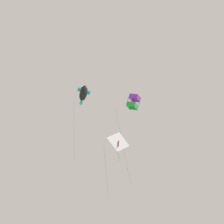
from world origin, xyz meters
The scene contains 3 objects.
kite_box_mid_left centered at (1.33, 3.67, 33.11)m, with size 2.58×2.78×9.94m.
kite_delta_far_centre centered at (-0.34, 2.85, 28.19)m, with size 2.14×2.82×6.46m.
kite_fish_low_drifter centered at (-2.49, -0.85, 33.32)m, with size 2.06×1.51×8.64m.
Camera 1 is at (16.65, -23.91, 15.09)m, focal length 50.16 mm.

